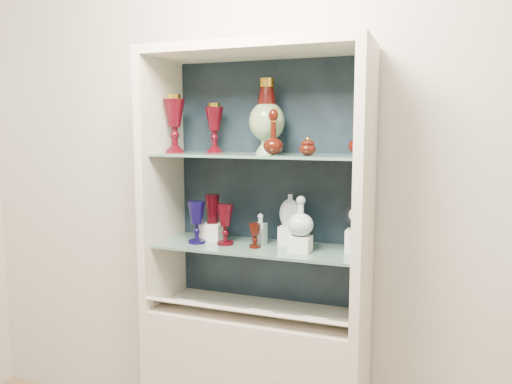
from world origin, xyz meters
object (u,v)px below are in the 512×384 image
(ruby_decanter_a, at_px, (273,129))
(clear_square_bottle, at_px, (260,229))
(ruby_goblet_tall, at_px, (225,225))
(cameo_medallion, at_px, (356,216))
(pedestal_lamp_right, at_px, (214,128))
(clear_round_decanter, at_px, (301,217))
(pedestal_lamp_left, at_px, (174,124))
(ruby_pitcher, at_px, (212,209))
(lidded_bowl, at_px, (308,146))
(ruby_decanter_b, at_px, (359,131))
(enamel_urn, at_px, (267,116))
(ruby_goblet_small, at_px, (255,236))
(cobalt_goblet, at_px, (197,222))
(flat_flask, at_px, (290,210))

(ruby_decanter_a, relative_size, clear_square_bottle, 1.52)
(ruby_goblet_tall, xyz_separation_m, cameo_medallion, (0.59, 0.06, 0.07))
(pedestal_lamp_right, xyz_separation_m, ruby_decanter_a, (0.33, -0.11, -0.01))
(clear_round_decanter, bearing_deg, pedestal_lamp_left, 177.53)
(clear_square_bottle, bearing_deg, ruby_pitcher, 177.25)
(lidded_bowl, xyz_separation_m, clear_square_bottle, (-0.25, 0.11, -0.39))
(ruby_pitcher, bearing_deg, pedestal_lamp_right, 54.91)
(pedestal_lamp_right, bearing_deg, ruby_decanter_b, -1.65)
(enamel_urn, distance_m, clear_square_bottle, 0.52)
(pedestal_lamp_left, distance_m, ruby_pitcher, 0.44)
(cameo_medallion, bearing_deg, ruby_goblet_small, -159.01)
(ruby_decanter_a, distance_m, ruby_goblet_tall, 0.50)
(pedestal_lamp_right, relative_size, ruby_pitcher, 1.64)
(cobalt_goblet, xyz_separation_m, ruby_goblet_tall, (0.14, 0.02, -0.00))
(ruby_decanter_a, height_order, cameo_medallion, ruby_decanter_a)
(flat_flask, bearing_deg, pedestal_lamp_right, -168.45)
(enamel_urn, height_order, ruby_goblet_tall, enamel_urn)
(flat_flask, distance_m, cameo_medallion, 0.31)
(ruby_decanter_b, bearing_deg, enamel_urn, 177.81)
(cameo_medallion, bearing_deg, cobalt_goblet, -161.72)
(pedestal_lamp_left, height_order, clear_square_bottle, pedestal_lamp_left)
(pedestal_lamp_right, distance_m, ruby_goblet_small, 0.55)
(ruby_decanter_b, bearing_deg, ruby_goblet_small, -169.91)
(pedestal_lamp_right, bearing_deg, enamel_urn, -0.78)
(enamel_urn, bearing_deg, clear_round_decanter, -27.24)
(pedestal_lamp_right, height_order, ruby_decanter_a, pedestal_lamp_right)
(lidded_bowl, bearing_deg, cobalt_goblet, 177.05)
(lidded_bowl, height_order, cobalt_goblet, lidded_bowl)
(pedestal_lamp_left, distance_m, flat_flask, 0.68)
(ruby_goblet_small, relative_size, clear_round_decanter, 0.66)
(ruby_decanter_b, relative_size, cobalt_goblet, 1.02)
(pedestal_lamp_left, xyz_separation_m, ruby_pitcher, (0.16, 0.06, -0.40))
(lidded_bowl, xyz_separation_m, cobalt_goblet, (-0.53, 0.03, -0.36))
(enamel_urn, distance_m, clear_round_decanter, 0.48)
(ruby_goblet_tall, bearing_deg, ruby_decanter_b, 6.63)
(ruby_goblet_tall, height_order, ruby_goblet_small, ruby_goblet_tall)
(ruby_decanter_a, xyz_separation_m, cobalt_goblet, (-0.38, 0.01, -0.43))
(cameo_medallion, bearing_deg, enamel_urn, -171.42)
(clear_square_bottle, xyz_separation_m, clear_round_decanter, (0.21, -0.08, 0.08))
(lidded_bowl, bearing_deg, ruby_decanter_a, 172.91)
(pedestal_lamp_left, xyz_separation_m, cobalt_goblet, (0.12, -0.03, -0.46))
(ruby_decanter_b, distance_m, cameo_medallion, 0.36)
(clear_square_bottle, height_order, cameo_medallion, cameo_medallion)
(cobalt_goblet, bearing_deg, enamel_urn, 18.22)
(flat_flask, bearing_deg, clear_square_bottle, -157.49)
(pedestal_lamp_left, distance_m, ruby_decanter_b, 0.85)
(ruby_decanter_a, relative_size, ruby_goblet_tall, 1.17)
(clear_round_decanter, bearing_deg, ruby_goblet_tall, 177.87)
(ruby_decanter_b, xyz_separation_m, cameo_medallion, (0.00, -0.01, -0.36))
(enamel_urn, xyz_separation_m, cameo_medallion, (0.42, -0.03, -0.43))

